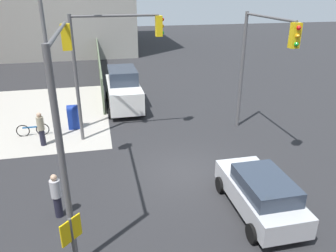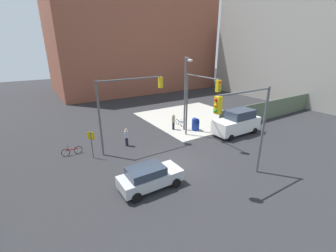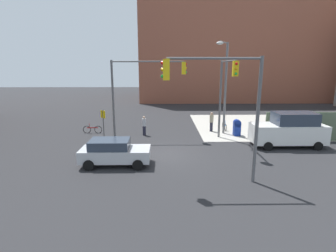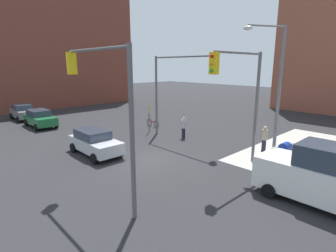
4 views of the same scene
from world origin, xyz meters
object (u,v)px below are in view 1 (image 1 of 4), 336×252
Objects in this scene: street_lamp_corner at (54,51)px; sedan_silver at (260,192)px; traffic_signal_se_corner at (260,54)px; pedestrian_waiting at (56,195)px; bicycle_leaning_on_fence at (33,130)px; van_white_delivery at (123,89)px; pedestrian_crossing at (41,128)px; traffic_signal_ne_corner at (109,54)px; traffic_signal_nw_corner at (64,92)px; mailbox_blue at (73,116)px.

street_lamp_corner is 1.88× the size of sedan_silver.
traffic_signal_se_corner is at bearing -103.55° from street_lamp_corner.
traffic_signal_se_corner is 0.81× the size of street_lamp_corner.
pedestrian_waiting is (1.32, 7.14, 0.06)m from sedan_silver.
street_lamp_corner is 4.57× the size of bicycle_leaning_on_fence.
van_white_delivery reaches higher than bicycle_leaning_on_fence.
pedestrian_crossing is 6.34m from pedestrian_waiting.
traffic_signal_se_corner is 7.49m from sedan_silver.
traffic_signal_se_corner is 1.00× the size of traffic_signal_ne_corner.
pedestrian_crossing is at bearing -153.54° from bicycle_leaning_on_fence.
pedestrian_crossing is at bearing 137.27° from van_white_delivery.
pedestrian_crossing is at bearing 17.66° from traffic_signal_nw_corner.
traffic_signal_nw_corner is 7.57m from pedestrian_crossing.
traffic_signal_ne_corner is 4.55× the size of mailbox_blue.
mailbox_blue is 0.82× the size of bicycle_leaning_on_fence.
traffic_signal_se_corner is at bearing -136.59° from van_white_delivery.
traffic_signal_se_corner is at bearing -1.51° from pedestrian_crossing.
van_white_delivery is at bearing -11.37° from traffic_signal_ne_corner.
van_white_delivery is 11.79m from pedestrian_waiting.
street_lamp_corner is at bearing -108.28° from bicycle_leaning_on_fence.
mailbox_blue is at bearing -74.72° from bicycle_leaning_on_fence.
street_lamp_corner is 11.81m from sedan_silver.
traffic_signal_se_corner is at bearing -104.26° from bicycle_leaning_on_fence.
traffic_signal_se_corner is 11.37m from pedestrian_waiting.
pedestrian_waiting is 7.88m from bicycle_leaning_on_fence.
traffic_signal_ne_corner is 5.21m from pedestrian_crossing.
pedestrian_crossing is at bearing 112.84° from pedestrian_waiting.
traffic_signal_se_corner is 1.20× the size of van_white_delivery.
traffic_signal_se_corner is 4.55× the size of mailbox_blue.
traffic_signal_ne_corner is 9.86m from sedan_silver.
pedestrian_waiting is at bearing 163.24° from van_white_delivery.
sedan_silver is 2.43× the size of bicycle_leaning_on_fence.
pedestrian_waiting reaches higher than sedan_silver.
mailbox_blue is at bearing -21.97° from street_lamp_corner.
traffic_signal_nw_corner reaches higher than mailbox_blue.
mailbox_blue is at bearing 52.78° from traffic_signal_ne_corner.
traffic_signal_nw_corner is 12.17m from van_white_delivery.
pedestrian_crossing is (-0.83, 1.03, -3.74)m from street_lamp_corner.
traffic_signal_se_corner is at bearing -23.29° from sedan_silver.
bicycle_leaning_on_fence is (-3.69, 5.40, -0.93)m from van_white_delivery.
sedan_silver is 12.78m from bicycle_leaning_on_fence.
traffic_signal_se_corner is 3.56× the size of pedestrian_crossing.
traffic_signal_ne_corner is 2.76m from street_lamp_corner.
traffic_signal_se_corner reaches higher than pedestrian_crossing.
pedestrian_waiting is at bearing 115.51° from traffic_signal_se_corner.
street_lamp_corner reaches higher than traffic_signal_ne_corner.
bicycle_leaning_on_fence is at bearing 76.07° from traffic_signal_ne_corner.
street_lamp_corner reaches higher than van_white_delivery.
pedestrian_crossing reaches higher than pedestrian_waiting.
traffic_signal_ne_corner is at bearing 31.01° from sedan_silver.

